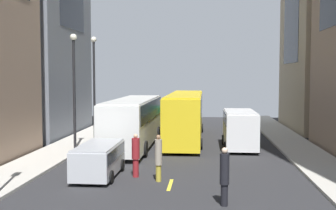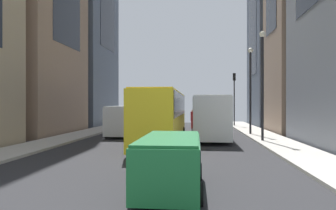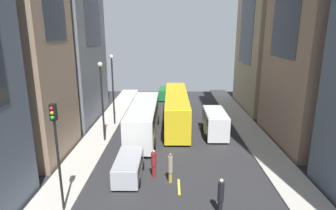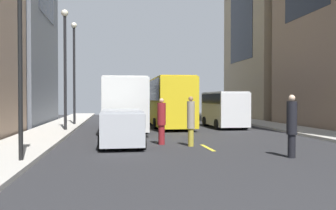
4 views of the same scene
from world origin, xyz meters
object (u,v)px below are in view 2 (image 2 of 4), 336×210
at_px(car_silver_0, 209,120).
at_px(pedestrian_crossing_near, 182,118).
at_px(streetcar_yellow, 164,113).
at_px(traffic_light_near_corner, 234,89).
at_px(car_green_1, 171,159).
at_px(city_bus_white, 209,113).
at_px(pedestrian_walking_far, 192,119).
at_px(pedestrian_waiting_curb, 160,117).
at_px(delivery_van_white, 123,119).

height_order(car_silver_0, pedestrian_crossing_near, pedestrian_crossing_near).
bearing_deg(streetcar_yellow, traffic_light_near_corner, -112.92).
bearing_deg(car_green_1, city_bus_white, -96.54).
bearing_deg(traffic_light_near_corner, pedestrian_walking_far, 39.21).
relative_size(streetcar_yellow, pedestrian_walking_far, 6.56).
height_order(city_bus_white, streetcar_yellow, streetcar_yellow).
bearing_deg(streetcar_yellow, car_green_1, 97.27).
xyz_separation_m(city_bus_white, car_silver_0, (-0.28, -8.68, -1.06)).
bearing_deg(car_silver_0, traffic_light_near_corner, -128.87).
height_order(streetcar_yellow, pedestrian_crossing_near, streetcar_yellow).
height_order(city_bus_white, traffic_light_near_corner, traffic_light_near_corner).
bearing_deg(pedestrian_walking_far, pedestrian_waiting_curb, 13.94).
distance_m(pedestrian_crossing_near, traffic_light_near_corner, 7.91).
height_order(car_green_1, pedestrian_waiting_curb, pedestrian_waiting_curb).
xyz_separation_m(car_silver_0, pedestrian_walking_far, (1.82, 0.10, 0.18)).
distance_m(car_silver_0, pedestrian_walking_far, 1.83).
relative_size(pedestrian_waiting_curb, pedestrian_crossing_near, 1.02).
bearing_deg(streetcar_yellow, pedestrian_crossing_near, -92.92).
height_order(streetcar_yellow, pedestrian_walking_far, streetcar_yellow).
distance_m(city_bus_white, pedestrian_walking_far, 8.76).
bearing_deg(pedestrian_crossing_near, pedestrian_waiting_curb, 128.71).
relative_size(car_green_1, pedestrian_waiting_curb, 1.97).
distance_m(streetcar_yellow, pedestrian_waiting_curb, 16.70).
height_order(car_silver_0, traffic_light_near_corner, traffic_light_near_corner).
height_order(delivery_van_white, pedestrian_walking_far, delivery_van_white).
bearing_deg(pedestrian_waiting_curb, streetcar_yellow, 69.33).
distance_m(city_bus_white, traffic_light_near_corner, 13.46).
relative_size(delivery_van_white, traffic_light_near_corner, 0.80).
bearing_deg(traffic_light_near_corner, car_green_1, 79.40).
height_order(pedestrian_waiting_curb, pedestrian_crossing_near, pedestrian_waiting_curb).
distance_m(city_bus_white, delivery_van_white, 7.29).
bearing_deg(car_green_1, delivery_van_white, -71.37).
xyz_separation_m(car_green_1, pedestrian_walking_far, (-0.30, -24.62, 0.13)).
bearing_deg(car_green_1, traffic_light_near_corner, -100.60).
bearing_deg(streetcar_yellow, city_bus_white, -132.45).
relative_size(delivery_van_white, pedestrian_waiting_curb, 2.27).
height_order(delivery_van_white, traffic_light_near_corner, traffic_light_near_corner).
bearing_deg(city_bus_white, car_green_1, 83.46).
relative_size(streetcar_yellow, delivery_van_white, 2.73).
height_order(streetcar_yellow, traffic_light_near_corner, traffic_light_near_corner).
xyz_separation_m(car_green_1, pedestrian_crossing_near, (0.90, -25.38, 0.17)).
distance_m(streetcar_yellow, car_silver_0, 13.00).
bearing_deg(traffic_light_near_corner, pedestrian_crossing_near, 28.31).
distance_m(car_silver_0, pedestrian_crossing_near, 3.11).
xyz_separation_m(city_bus_white, car_green_1, (1.84, 16.05, -1.01)).
bearing_deg(pedestrian_waiting_curb, car_green_1, 69.15).
distance_m(streetcar_yellow, delivery_van_white, 5.45).
height_order(city_bus_white, pedestrian_crossing_near, city_bus_white).
bearing_deg(pedestrian_walking_far, car_green_1, 149.04).
distance_m(city_bus_white, pedestrian_crossing_near, 9.77).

